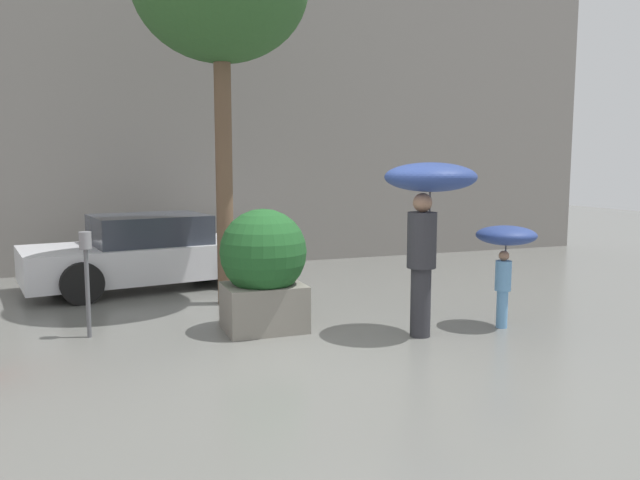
% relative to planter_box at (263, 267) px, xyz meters
% --- Properties ---
extents(ground_plane, '(40.00, 40.00, 0.00)m').
position_rel_planter_box_xyz_m(ground_plane, '(0.15, -1.34, -0.79)').
color(ground_plane, slate).
extents(building_facade, '(18.00, 0.30, 6.00)m').
position_rel_planter_box_xyz_m(building_facade, '(0.15, 5.16, 2.21)').
color(building_facade, gray).
rests_on(building_facade, ground).
extents(planter_box, '(1.06, 1.06, 1.50)m').
position_rel_planter_box_xyz_m(planter_box, '(0.00, 0.00, 0.00)').
color(planter_box, gray).
rests_on(planter_box, ground).
extents(person_adult, '(1.08, 1.08, 2.05)m').
position_rel_planter_box_xyz_m(person_adult, '(1.76, -0.86, 0.85)').
color(person_adult, '#2D2D33').
rests_on(person_adult, ground).
extents(person_child, '(0.74, 0.74, 1.27)m').
position_rel_planter_box_xyz_m(person_child, '(2.86, -0.88, 0.26)').
color(person_child, '#669ED1').
rests_on(person_child, ground).
extents(parked_car_near, '(4.17, 2.38, 1.19)m').
position_rel_planter_box_xyz_m(parked_car_near, '(-1.04, 3.31, -0.23)').
color(parked_car_near, silver).
rests_on(parked_car_near, ground).
extents(parking_meter, '(0.14, 0.14, 1.25)m').
position_rel_planter_box_xyz_m(parking_meter, '(-2.02, 0.41, 0.11)').
color(parking_meter, '#595B60').
rests_on(parking_meter, ground).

